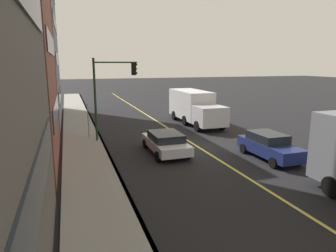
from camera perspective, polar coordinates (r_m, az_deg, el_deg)
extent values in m
plane|color=black|center=(20.68, 5.66, -3.94)|extent=(200.00, 200.00, 0.00)
cube|color=gray|center=(18.98, -15.10, -5.49)|extent=(80.00, 2.75, 0.15)
cube|color=slate|center=(19.08, -11.21, -5.21)|extent=(80.00, 0.16, 0.15)
cube|color=#D8CC4C|center=(20.68, 5.66, -3.92)|extent=(80.00, 0.16, 0.01)
cube|color=#262D38|center=(5.99, -23.88, -12.86)|extent=(11.57, 0.06, 1.10)
cube|color=#262D38|center=(18.66, -20.37, 2.89)|extent=(8.65, 0.06, 1.10)
cube|color=#262D38|center=(18.51, -21.19, 14.15)|extent=(8.65, 0.06, 1.10)
cube|color=#262D38|center=(32.76, -19.68, 5.92)|extent=(11.95, 0.06, 1.10)
cube|color=#262D38|center=(32.64, -20.08, 11.71)|extent=(11.95, 0.06, 1.10)
cube|color=#262D38|center=(32.85, -20.50, 17.49)|extent=(11.95, 0.06, 1.10)
cube|color=silver|center=(19.10, -0.46, -3.40)|extent=(4.58, 1.95, 0.56)
cube|color=black|center=(18.90, -0.39, -1.96)|extent=(2.45, 1.79, 0.46)
cylinder|color=black|center=(20.32, -4.34, -3.32)|extent=(0.60, 0.22, 0.60)
cylinder|color=black|center=(20.85, 0.75, -2.90)|extent=(0.60, 0.22, 0.60)
cylinder|color=black|center=(17.51, -1.89, -5.75)|extent=(0.60, 0.22, 0.60)
cylinder|color=black|center=(18.12, 3.91, -5.17)|extent=(0.60, 0.22, 0.60)
cube|color=navy|center=(18.90, 18.63, -3.96)|extent=(4.45, 1.71, 0.70)
cube|color=black|center=(18.97, 18.23, -1.99)|extent=(2.29, 1.57, 0.51)
cylinder|color=black|center=(18.43, 23.39, -5.84)|extent=(0.60, 0.22, 0.60)
cylinder|color=black|center=(17.39, 19.24, -6.54)|extent=(0.60, 0.22, 0.60)
cylinder|color=black|center=(20.60, 17.98, -3.66)|extent=(0.60, 0.22, 0.60)
cylinder|color=black|center=(19.68, 14.05, -4.14)|extent=(0.60, 0.22, 0.60)
cube|color=silver|center=(25.53, 7.93, 1.89)|extent=(2.33, 2.40, 1.62)
cube|color=silver|center=(29.26, 4.29, 4.16)|extent=(5.83, 2.40, 2.58)
cylinder|color=black|center=(26.20, 10.14, 0.27)|extent=(0.90, 0.28, 0.90)
cylinder|color=black|center=(25.20, 5.54, -0.06)|extent=(0.90, 0.28, 0.90)
cylinder|color=black|center=(31.23, 5.17, 2.22)|extent=(0.90, 0.28, 0.90)
cylinder|color=black|center=(30.39, 1.19, 2.00)|extent=(0.90, 0.28, 0.90)
cylinder|color=black|center=(28.62, 7.50, 1.30)|extent=(0.90, 0.28, 0.90)
cylinder|color=black|center=(27.70, 3.22, 1.04)|extent=(0.90, 0.28, 0.90)
cylinder|color=black|center=(14.71, 28.46, -10.03)|extent=(0.90, 0.28, 0.90)
cylinder|color=#1E3823|center=(21.84, -13.52, 4.57)|extent=(0.16, 0.16, 5.93)
cylinder|color=#1E3823|center=(21.87, -9.82, 11.74)|extent=(0.10, 3.03, 0.10)
cube|color=black|center=(22.10, -6.48, 10.66)|extent=(0.28, 0.30, 0.90)
sphere|color=#360605|center=(22.13, -6.03, 11.45)|extent=(0.18, 0.18, 0.18)
sphere|color=gold|center=(22.14, -6.02, 10.67)|extent=(0.18, 0.18, 0.18)
sphere|color=black|center=(22.14, -6.00, 9.89)|extent=(0.18, 0.18, 0.18)
cylinder|color=slate|center=(22.94, -14.78, 0.68)|extent=(0.08, 0.08, 2.65)
cube|color=white|center=(22.76, -14.97, 3.45)|extent=(0.60, 0.02, 0.20)
cube|color=#DB5919|center=(22.81, -14.93, 2.58)|extent=(0.44, 0.02, 0.28)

